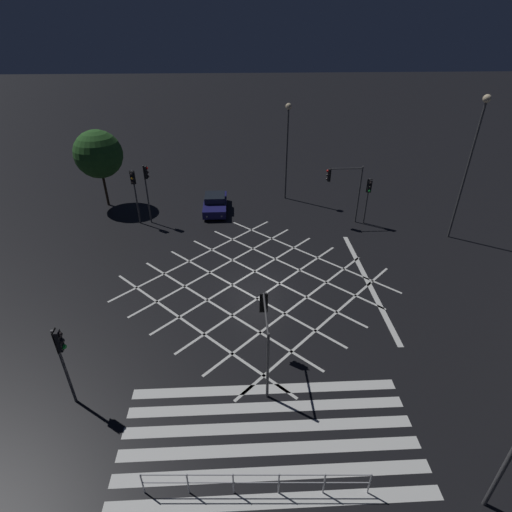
# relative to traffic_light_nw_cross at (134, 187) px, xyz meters

# --- Properties ---
(ground_plane) EXTENTS (200.00, 200.00, 0.00)m
(ground_plane) POSITION_rel_traffic_light_nw_cross_xyz_m (8.32, -8.34, -2.94)
(ground_plane) COLOR black
(road_markings) EXTENTS (16.47, 23.31, 0.01)m
(road_markings) POSITION_rel_traffic_light_nw_cross_xyz_m (8.61, -15.72, -2.93)
(road_markings) COLOR silver
(road_markings) RESTS_ON ground_plane
(traffic_light_nw_cross) EXTENTS (0.36, 0.39, 4.11)m
(traffic_light_nw_cross) POSITION_rel_traffic_light_nw_cross_xyz_m (0.00, 0.00, 0.00)
(traffic_light_nw_cross) COLOR #424244
(traffic_light_nw_cross) RESTS_ON ground_plane
(traffic_light_ne_main) EXTENTS (2.61, 0.36, 4.35)m
(traffic_light_ne_main) POSITION_rel_traffic_light_nw_cross_xyz_m (14.95, -0.52, 0.26)
(traffic_light_ne_main) COLOR #424244
(traffic_light_ne_main) RESTS_ON ground_plane
(traffic_light_sw_main) EXTENTS (0.39, 0.36, 3.79)m
(traffic_light_sw_main) POSITION_rel_traffic_light_nw_cross_xyz_m (0.71, -16.20, -0.23)
(traffic_light_sw_main) COLOR #424244
(traffic_light_sw_main) RESTS_ON ground_plane
(traffic_light_nw_main) EXTENTS (0.39, 0.36, 4.42)m
(traffic_light_nw_main) POSITION_rel_traffic_light_nw_cross_xyz_m (0.90, 0.17, 0.21)
(traffic_light_nw_main) COLOR #424244
(traffic_light_nw_main) RESTS_ON ground_plane
(traffic_light_median_south) EXTENTS (0.36, 2.91, 3.42)m
(traffic_light_median_south) POSITION_rel_traffic_light_nw_cross_xyz_m (8.39, -14.75, -0.41)
(traffic_light_median_south) COLOR #424244
(traffic_light_median_south) RESTS_ON ground_plane
(traffic_light_ne_cross) EXTENTS (0.36, 0.39, 3.47)m
(traffic_light_ne_cross) POSITION_rel_traffic_light_nw_cross_xyz_m (16.82, -0.81, -0.45)
(traffic_light_ne_cross) COLOR #424244
(traffic_light_ne_cross) RESTS_ON ground_plane
(street_lamp_east) EXTENTS (0.49, 0.49, 9.48)m
(street_lamp_east) POSITION_rel_traffic_light_nw_cross_xyz_m (22.21, -3.17, 3.46)
(street_lamp_east) COLOR #424244
(street_lamp_east) RESTS_ON ground_plane
(street_lamp_far) EXTENTS (0.49, 0.49, 7.75)m
(street_lamp_far) POSITION_rel_traffic_light_nw_cross_xyz_m (11.44, 4.33, 2.44)
(street_lamp_far) COLOR #424244
(street_lamp_far) RESTS_ON ground_plane
(street_tree_near) EXTENTS (3.69, 3.69, 6.09)m
(street_tree_near) POSITION_rel_traffic_light_nw_cross_xyz_m (-3.29, 3.64, 1.30)
(street_tree_near) COLOR #38281C
(street_tree_near) RESTS_ON ground_plane
(waiting_car) EXTENTS (1.78, 4.21, 1.30)m
(waiting_car) POSITION_rel_traffic_light_nw_cross_xyz_m (5.58, 2.14, -2.33)
(waiting_car) COLOR #191951
(waiting_car) RESTS_ON ground_plane
(pedestrian_railing) EXTENTS (7.35, 0.41, 1.05)m
(pedestrian_railing) POSITION_rel_traffic_light_nw_cross_xyz_m (7.74, -20.18, -2.27)
(pedestrian_railing) COLOR #B7B7BC
(pedestrian_railing) RESTS_ON ground_plane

